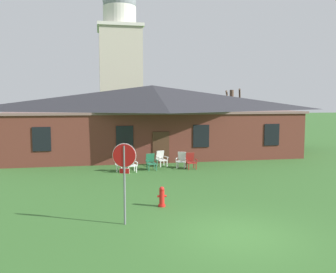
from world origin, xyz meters
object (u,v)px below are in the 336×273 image
(lawn_chair_near_door, at_px, (131,163))
(fire_hydrant, at_px, (162,197))
(stop_sign, at_px, (124,167))
(lawn_chair_by_porch, at_px, (121,163))
(lawn_chair_far_side, at_px, (191,160))
(lawn_chair_middle, at_px, (161,158))
(lawn_chair_right_end, at_px, (182,160))
(lawn_chair_left_end, at_px, (151,161))

(lawn_chair_near_door, bearing_deg, fire_hydrant, -85.44)
(stop_sign, xyz_separation_m, lawn_chair_by_porch, (0.43, 9.02, -1.44))
(lawn_chair_near_door, bearing_deg, lawn_chair_far_side, 4.09)
(lawn_chair_middle, height_order, lawn_chair_right_end, same)
(lawn_chair_right_end, bearing_deg, lawn_chair_middle, 145.69)
(lawn_chair_left_end, xyz_separation_m, fire_hydrant, (-0.66, -7.52, -0.12))
(stop_sign, xyz_separation_m, lawn_chair_near_door, (0.99, 8.92, -1.44))
(stop_sign, bearing_deg, lawn_chair_middle, 73.74)
(lawn_chair_near_door, distance_m, lawn_chair_right_end, 3.26)
(lawn_chair_middle, relative_size, fire_hydrant, 1.21)
(lawn_chair_left_end, distance_m, fire_hydrant, 7.55)
(lawn_chair_middle, distance_m, lawn_chair_far_side, 2.02)
(lawn_chair_middle, distance_m, lawn_chair_right_end, 1.38)
(stop_sign, xyz_separation_m, lawn_chair_far_side, (4.64, 9.18, -1.44))
(lawn_chair_near_door, bearing_deg, lawn_chair_left_end, 16.82)
(fire_hydrant, bearing_deg, lawn_chair_middle, 80.31)
(stop_sign, distance_m, lawn_chair_near_door, 9.09)
(lawn_chair_far_side, bearing_deg, lawn_chair_middle, 142.27)
(lawn_chair_near_door, bearing_deg, lawn_chair_by_porch, 170.54)
(lawn_chair_right_end, height_order, fire_hydrant, lawn_chair_right_end)
(lawn_chair_near_door, bearing_deg, lawn_chair_right_end, 12.77)
(lawn_chair_by_porch, distance_m, lawn_chair_right_end, 3.80)
(lawn_chair_left_end, relative_size, lawn_chair_right_end, 1.00)
(lawn_chair_by_porch, bearing_deg, lawn_chair_right_end, 9.50)
(lawn_chair_by_porch, distance_m, fire_hydrant, 7.33)
(stop_sign, distance_m, lawn_chair_by_porch, 9.14)
(lawn_chair_middle, relative_size, lawn_chair_far_side, 1.00)
(stop_sign, relative_size, lawn_chair_near_door, 2.85)
(lawn_chair_right_end, bearing_deg, stop_sign, -113.42)
(lawn_chair_by_porch, bearing_deg, stop_sign, -92.73)
(lawn_chair_middle, bearing_deg, stop_sign, -106.26)
(stop_sign, height_order, lawn_chair_by_porch, stop_sign)
(lawn_chair_right_end, xyz_separation_m, fire_hydrant, (-2.61, -7.87, -0.12))
(lawn_chair_left_end, height_order, lawn_chair_far_side, same)
(stop_sign, bearing_deg, lawn_chair_by_porch, 87.27)
(stop_sign, distance_m, lawn_chair_middle, 10.95)
(lawn_chair_left_end, bearing_deg, lawn_chair_right_end, 10.15)
(lawn_chair_left_end, height_order, lawn_chair_middle, same)
(lawn_chair_by_porch, xyz_separation_m, lawn_chair_middle, (2.61, 1.40, 0.00))
(lawn_chair_near_door, bearing_deg, stop_sign, -96.36)
(lawn_chair_right_end, bearing_deg, fire_hydrant, -108.38)
(stop_sign, height_order, lawn_chair_far_side, stop_sign)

